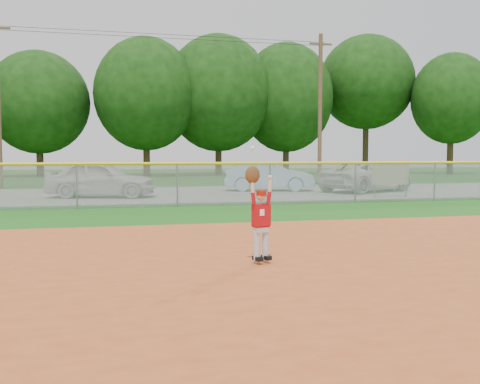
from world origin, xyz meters
name	(u,v)px	position (x,y,z in m)	size (l,w,h in m)	color
ground	(247,264)	(0.00, 0.00, 0.00)	(120.00, 120.00, 0.00)	#175012
clay_infield	(313,317)	(0.00, -3.00, 0.02)	(24.00, 16.00, 0.04)	#A2461D
parking_strip	(162,194)	(0.00, 16.00, 0.01)	(44.00, 10.00, 0.03)	slate
car_white_a	(101,179)	(-2.66, 14.53, 0.79)	(1.80, 4.46, 1.52)	silver
car_blue	(269,176)	(5.31, 16.83, 0.75)	(1.52, 4.35, 1.43)	#9BC2E7
car_white_b	(367,177)	(9.78, 15.23, 0.74)	(2.36, 5.11, 1.42)	silver
sponsor_sign	(391,174)	(9.08, 11.74, 0.98)	(1.67, 0.14, 1.49)	gray
outfield_fence	(177,181)	(0.00, 10.00, 0.88)	(40.06, 0.10, 1.55)	gray
power_lines	(170,104)	(1.00, 22.00, 4.68)	(19.40, 0.24, 9.00)	#4C3823
tree_line	(150,87)	(0.96, 37.90, 7.53)	(62.37, 13.00, 14.43)	#422D1C
ballplayer	(260,214)	(0.17, -0.16, 0.85)	(0.50, 0.28, 1.85)	silver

